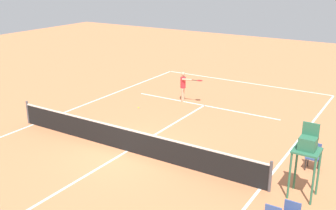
# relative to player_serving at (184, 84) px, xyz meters

# --- Properties ---
(ground_plane) EXTENTS (60.00, 60.00, 0.00)m
(ground_plane) POSITION_rel_player_serving_xyz_m (-1.25, 6.62, -0.97)
(ground_plane) COLOR #D37A4C
(court_lines) EXTENTS (10.94, 24.12, 0.01)m
(court_lines) POSITION_rel_player_serving_xyz_m (-1.25, 6.62, -0.96)
(court_lines) COLOR white
(court_lines) RESTS_ON ground
(tennis_net) EXTENTS (11.54, 0.10, 1.07)m
(tennis_net) POSITION_rel_player_serving_xyz_m (-1.25, 6.62, -0.47)
(tennis_net) COLOR #4C4C51
(tennis_net) RESTS_ON ground
(player_serving) EXTENTS (1.29, 0.45, 1.63)m
(player_serving) POSITION_rel_player_serving_xyz_m (0.00, 0.00, 0.00)
(player_serving) COLOR #D8A884
(player_serving) RESTS_ON ground
(tennis_ball) EXTENTS (0.07, 0.07, 0.07)m
(tennis_ball) POSITION_rel_player_serving_xyz_m (1.41, 2.21, -0.93)
(tennis_ball) COLOR #CCE033
(tennis_ball) RESTS_ON ground
(umpire_chair) EXTENTS (0.80, 0.80, 2.41)m
(umpire_chair) POSITION_rel_player_serving_xyz_m (-7.93, 6.34, 0.64)
(umpire_chair) COLOR #2D6B4C
(umpire_chair) RESTS_ON ground
(courtside_chair_mid) EXTENTS (0.44, 0.46, 0.95)m
(courtside_chair_mid) POSITION_rel_player_serving_xyz_m (-7.75, 4.29, -0.43)
(courtside_chair_mid) COLOR #262626
(courtside_chair_mid) RESTS_ON ground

